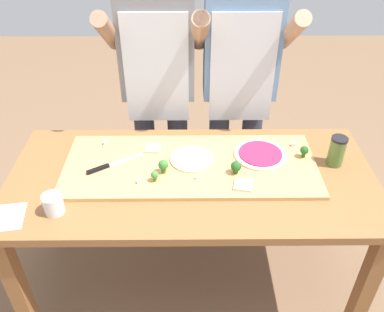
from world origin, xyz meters
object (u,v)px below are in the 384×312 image
at_px(pizza_slice_near_right, 153,148).
at_px(broccoli_floret_front_mid, 304,151).
at_px(pizza_slice_far_right, 243,185).
at_px(prep_table, 192,192).
at_px(broccoli_floret_front_right, 236,167).
at_px(broccoli_floret_center_right, 163,165).
at_px(broccoli_floret_center_left, 155,175).
at_px(chefs_knife, 108,166).
at_px(flour_cup, 53,205).
at_px(cheese_crumble_b, 293,144).
at_px(cook_right, 239,78).
at_px(cook_left, 158,79).
at_px(cheese_crumble_c, 138,181).
at_px(pizza_whole_beet_magenta, 260,154).
at_px(recipe_note, 9,217).
at_px(pizza_whole_cheese_artichoke, 191,159).
at_px(cheese_crumble_d, 197,178).
at_px(sauce_jar, 337,151).
at_px(cheese_crumble_a, 105,143).

xyz_separation_m(pizza_slice_near_right, broccoli_floret_front_mid, (0.74, -0.07, 0.03)).
relative_size(pizza_slice_far_right, broccoli_floret_front_mid, 1.26).
bearing_deg(prep_table, broccoli_floret_front_right, -2.07).
relative_size(broccoli_floret_center_right, broccoli_floret_center_left, 1.31).
distance_m(chefs_knife, flour_cup, 0.33).
xyz_separation_m(pizza_slice_near_right, cheese_crumble_b, (0.71, 0.02, 0.00)).
height_order(broccoli_floret_front_mid, cook_right, cook_right).
height_order(pizza_slice_near_right, broccoli_floret_center_left, broccoli_floret_center_left).
bearing_deg(broccoli_floret_front_mid, flour_cup, -162.61).
relative_size(pizza_slice_far_right, cook_right, 0.05).
xyz_separation_m(broccoli_floret_front_right, cook_left, (-0.39, 0.61, 0.15)).
bearing_deg(cheese_crumble_c, pizza_whole_beet_magenta, 19.31).
bearing_deg(broccoli_floret_front_right, cook_right, 83.70).
relative_size(pizza_slice_near_right, recipe_note, 0.48).
relative_size(chefs_knife, broccoli_floret_center_right, 3.73).
height_order(pizza_whole_cheese_artichoke, broccoli_floret_front_mid, broccoli_floret_front_mid).
relative_size(cheese_crumble_d, recipe_note, 0.08).
xyz_separation_m(broccoli_floret_front_right, recipe_note, (-0.97, -0.26, -0.06)).
relative_size(pizza_whole_beet_magenta, flour_cup, 2.92).
bearing_deg(prep_table, cheese_crumble_d, -66.29).
height_order(pizza_slice_far_right, broccoli_floret_front_mid, broccoli_floret_front_mid).
bearing_deg(pizza_slice_far_right, broccoli_floret_front_right, 104.31).
height_order(sauce_jar, cook_left, cook_left).
bearing_deg(pizza_slice_near_right, pizza_whole_beet_magenta, -6.27).
distance_m(pizza_slice_near_right, sauce_jar, 0.89).
bearing_deg(recipe_note, flour_cup, 9.57).
relative_size(broccoli_floret_front_right, flour_cup, 0.73).
xyz_separation_m(broccoli_floret_front_mid, recipe_note, (-1.31, -0.38, -0.06)).
relative_size(pizza_whole_cheese_artichoke, sauce_jar, 1.39).
xyz_separation_m(cheese_crumble_a, sauce_jar, (1.13, -0.15, 0.05)).
relative_size(prep_table, sauce_jar, 11.38).
xyz_separation_m(pizza_slice_far_right, cook_right, (0.04, 0.70, 0.18)).
bearing_deg(cheese_crumble_d, pizza_whole_beet_magenta, 29.25).
distance_m(pizza_whole_beet_magenta, broccoli_floret_center_left, 0.54).
xyz_separation_m(pizza_slice_far_right, broccoli_floret_front_mid, (0.32, 0.22, 0.03)).
xyz_separation_m(pizza_slice_far_right, recipe_note, (-0.99, -0.17, -0.02)).
height_order(broccoli_floret_center_left, cheese_crumble_a, broccoli_floret_center_left).
bearing_deg(broccoli_floret_front_mid, cheese_crumble_c, -166.46).
bearing_deg(sauce_jar, prep_table, -173.03).
relative_size(pizza_slice_far_right, broccoli_floret_front_right, 1.22).
xyz_separation_m(pizza_slice_near_right, cook_left, (0.01, 0.41, 0.18)).
distance_m(pizza_slice_near_right, cheese_crumble_d, 0.32).
distance_m(chefs_knife, cook_left, 0.62).
height_order(broccoli_floret_center_right, sauce_jar, sauce_jar).
relative_size(broccoli_floret_front_mid, cheese_crumble_b, 3.13).
bearing_deg(pizza_whole_beet_magenta, broccoli_floret_center_left, -159.44).
relative_size(prep_table, cheese_crumble_c, 108.10).
height_order(pizza_slice_far_right, cheese_crumble_a, cheese_crumble_a).
distance_m(broccoli_floret_center_left, cook_right, 0.81).
bearing_deg(pizza_slice_near_right, broccoli_floret_center_right, -71.38).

